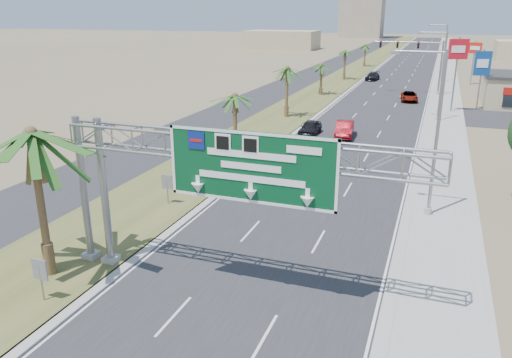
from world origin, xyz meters
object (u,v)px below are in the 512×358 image
object	(u,v)px
car_right_lane	(409,97)
car_far	(372,76)
palm_near	(31,134)
sign_gantry	(220,160)
signal_mast	(427,62)
car_left_lane	(310,128)
pole_sign_red_near	(458,54)
car_mid_lane	(345,129)
pole_sign_red_far	(475,51)
pole_sign_blue	(482,66)

from	to	relation	value
car_right_lane	car_far	world-z (taller)	car_far
palm_near	car_right_lane	bearing A→B (deg)	77.42
sign_gantry	signal_mast	size ratio (longest dim) A/B	1.63
palm_near	car_left_lane	world-z (taller)	palm_near
signal_mast	pole_sign_red_near	distance (m)	14.26
signal_mast	car_mid_lane	bearing A→B (deg)	-101.46
car_mid_lane	car_far	world-z (taller)	car_mid_lane
car_left_lane	pole_sign_red_near	bearing A→B (deg)	54.49
signal_mast	car_mid_lane	world-z (taller)	signal_mast
car_far	pole_sign_red_far	distance (m)	17.51
pole_sign_red_near	car_left_lane	bearing A→B (deg)	-127.21
car_left_lane	sign_gantry	bearing A→B (deg)	-81.53
sign_gantry	car_left_lane	size ratio (longest dim) A/B	3.97
sign_gantry	car_right_lane	size ratio (longest dim) A/B	3.53
car_right_lane	signal_mast	bearing A→B (deg)	70.31
signal_mast	car_far	distance (m)	17.87
pole_sign_red_near	signal_mast	bearing A→B (deg)	105.78
palm_near	car_far	distance (m)	78.81
sign_gantry	car_mid_lane	distance (m)	31.17
car_left_lane	palm_near	bearing A→B (deg)	-96.23
pole_sign_blue	signal_mast	bearing A→B (deg)	122.43
signal_mast	pole_sign_blue	world-z (taller)	signal_mast
signal_mast	pole_sign_red_near	xyz separation A→B (m)	(3.83, -13.54, 2.33)
car_mid_lane	car_right_lane	bearing A→B (deg)	72.71
car_right_lane	pole_sign_blue	xyz separation A→B (m)	(8.61, -3.77, 4.93)
pole_sign_red_far	sign_gantry	bearing A→B (deg)	-99.95
palm_near	pole_sign_red_near	world-z (taller)	pole_sign_red_near
pole_sign_red_far	pole_sign_blue	bearing A→B (deg)	-90.46
car_mid_lane	pole_sign_red_near	size ratio (longest dim) A/B	0.53
pole_sign_blue	car_left_lane	bearing A→B (deg)	-129.07
car_left_lane	car_mid_lane	distance (m)	3.50
sign_gantry	car_far	distance (m)	76.76
car_right_lane	car_left_lane	bearing A→B (deg)	-114.82
car_right_lane	car_far	bearing A→B (deg)	103.94
palm_near	signal_mast	world-z (taller)	palm_near
car_far	pole_sign_red_far	xyz separation A→B (m)	(16.77, -0.40, 5.02)
pole_sign_blue	pole_sign_red_near	bearing A→B (deg)	-139.40
pole_sign_red_far	pole_sign_red_near	bearing A→B (deg)	-96.80
car_far	car_left_lane	bearing A→B (deg)	-84.99
sign_gantry	car_left_lane	world-z (taller)	sign_gantry
sign_gantry	pole_sign_red_far	world-z (taller)	sign_gantry
car_mid_lane	pole_sign_blue	size ratio (longest dim) A/B	0.63
signal_mast	car_left_lane	xyz separation A→B (m)	(-9.85, -31.55, -4.13)
sign_gantry	pole_sign_blue	bearing A→B (deg)	75.58
car_right_lane	pole_sign_red_far	size ratio (longest dim) A/B	0.65
signal_mast	car_right_lane	distance (m)	8.43
pole_sign_red_far	car_right_lane	bearing A→B (deg)	-112.59
pole_sign_red_near	pole_sign_red_far	distance (m)	27.82
palm_near	car_mid_lane	xyz separation A→B (m)	(8.02, 32.64, -6.14)
palm_near	car_mid_lane	distance (m)	34.17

